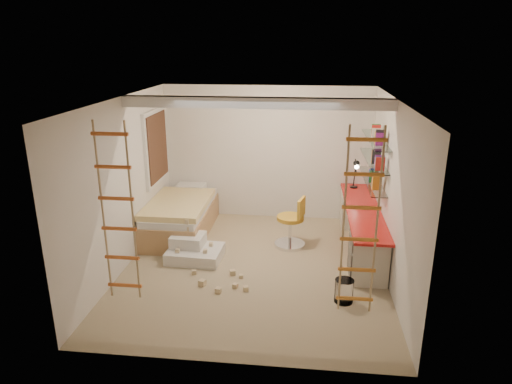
# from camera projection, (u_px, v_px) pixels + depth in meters

# --- Properties ---
(floor) EXTENTS (4.50, 4.50, 0.00)m
(floor) POSITION_uv_depth(u_px,v_px,m) (254.00, 268.00, 7.14)
(floor) COLOR #9B8864
(floor) RESTS_ON ground
(ceiling_beam) EXTENTS (4.00, 0.18, 0.16)m
(ceiling_beam) POSITION_uv_depth(u_px,v_px,m) (256.00, 103.00, 6.64)
(ceiling_beam) COLOR white
(ceiling_beam) RESTS_ON ceiling
(window_frame) EXTENTS (0.06, 1.15, 1.35)m
(window_frame) POSITION_uv_depth(u_px,v_px,m) (156.00, 147.00, 8.28)
(window_frame) COLOR white
(window_frame) RESTS_ON wall_left
(window_blind) EXTENTS (0.02, 1.00, 1.20)m
(window_blind) POSITION_uv_depth(u_px,v_px,m) (158.00, 147.00, 8.28)
(window_blind) COLOR #4C2D1E
(window_blind) RESTS_ON window_frame
(rope_ladder_left) EXTENTS (0.41, 0.04, 2.13)m
(rope_ladder_left) POSITION_uv_depth(u_px,v_px,m) (118.00, 214.00, 5.16)
(rope_ladder_left) COLOR orange
(rope_ladder_left) RESTS_ON ceiling
(rope_ladder_right) EXTENTS (0.41, 0.04, 2.13)m
(rope_ladder_right) POSITION_uv_depth(u_px,v_px,m) (360.00, 224.00, 4.88)
(rope_ladder_right) COLOR orange
(rope_ladder_right) RESTS_ON ceiling
(waste_bin) EXTENTS (0.26, 0.26, 0.32)m
(waste_bin) POSITION_uv_depth(u_px,v_px,m) (344.00, 291.00, 6.16)
(waste_bin) COLOR white
(waste_bin) RESTS_ON floor
(desk) EXTENTS (0.56, 2.80, 0.75)m
(desk) POSITION_uv_depth(u_px,v_px,m) (361.00, 227.00, 7.65)
(desk) COLOR red
(desk) RESTS_ON floor
(shelves) EXTENTS (0.25, 1.80, 0.71)m
(shelves) POSITION_uv_depth(u_px,v_px,m) (374.00, 160.00, 7.54)
(shelves) COLOR white
(shelves) RESTS_ON wall_right
(bed) EXTENTS (1.02, 2.00, 0.69)m
(bed) POSITION_uv_depth(u_px,v_px,m) (181.00, 216.00, 8.35)
(bed) COLOR #AD7F51
(bed) RESTS_ON floor
(task_lamp) EXTENTS (0.14, 0.36, 0.57)m
(task_lamp) POSITION_uv_depth(u_px,v_px,m) (356.00, 170.00, 8.33)
(task_lamp) COLOR black
(task_lamp) RESTS_ON desk
(swivel_chair) EXTENTS (0.65, 0.65, 0.89)m
(swivel_chair) POSITION_uv_depth(u_px,v_px,m) (292.00, 228.00, 7.79)
(swivel_chair) COLOR gold
(swivel_chair) RESTS_ON floor
(play_platform) EXTENTS (0.89, 0.71, 0.38)m
(play_platform) POSITION_uv_depth(u_px,v_px,m) (193.00, 250.00, 7.41)
(play_platform) COLOR silver
(play_platform) RESTS_ON floor
(toy_blocks) EXTENTS (1.25, 1.18, 0.65)m
(toy_blocks) POSITION_uv_depth(u_px,v_px,m) (208.00, 259.00, 6.97)
(toy_blocks) COLOR #CCB284
(toy_blocks) RESTS_ON floor
(books) EXTENTS (0.14, 0.52, 0.92)m
(books) POSITION_uv_depth(u_px,v_px,m) (374.00, 153.00, 7.51)
(books) COLOR orange
(books) RESTS_ON shelves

